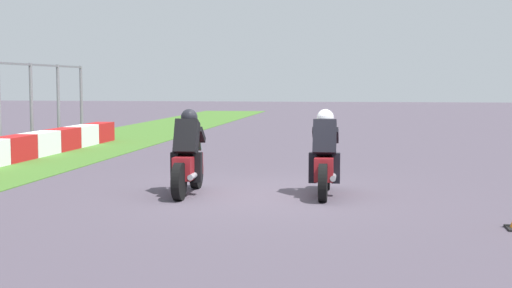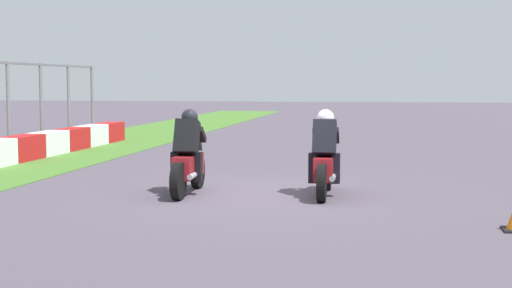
# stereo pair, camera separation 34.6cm
# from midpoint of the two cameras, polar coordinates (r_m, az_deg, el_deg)

# --- Properties ---
(ground_plane) EXTENTS (120.00, 120.00, 0.00)m
(ground_plane) POSITION_cam_midpoint_polar(r_m,az_deg,el_deg) (12.79, -0.42, -4.04)
(ground_plane) COLOR #4E4552
(rider_lane_a) EXTENTS (2.04, 0.54, 1.51)m
(rider_lane_a) POSITION_cam_midpoint_polar(r_m,az_deg,el_deg) (12.72, 4.66, -1.27)
(rider_lane_a) COLOR black
(rider_lane_a) RESTS_ON ground_plane
(rider_lane_b) EXTENTS (2.04, 0.54, 1.51)m
(rider_lane_b) POSITION_cam_midpoint_polar(r_m,az_deg,el_deg) (12.89, -6.13, -1.20)
(rider_lane_b) COLOR black
(rider_lane_b) RESTS_ON ground_plane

